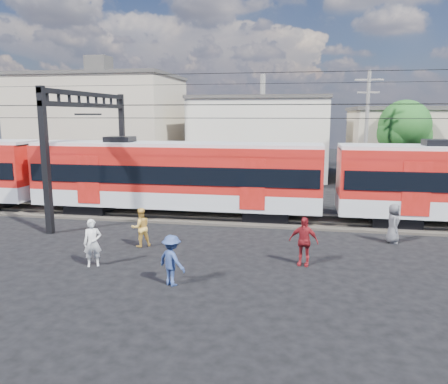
{
  "coord_description": "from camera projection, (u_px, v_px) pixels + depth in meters",
  "views": [
    {
      "loc": [
        1.98,
        -15.18,
        5.71
      ],
      "look_at": [
        -1.7,
        5.0,
        2.04
      ],
      "focal_mm": 35.0,
      "sensor_mm": 36.0,
      "label": 1
    }
  ],
  "objects": [
    {
      "name": "pedestrian_b",
      "position": [
        141.0,
        227.0,
        18.97
      ],
      "size": [
        1.06,
        1.01,
        1.71
      ],
      "primitive_type": "imported",
      "rotation": [
        0.0,
        0.0,
        3.77
      ],
      "color": "gold",
      "rests_on": "ground"
    },
    {
      "name": "rail_near",
      "position": [
        263.0,
        220.0,
        23.04
      ],
      "size": [
        70.0,
        0.12,
        0.12
      ],
      "primitive_type": "cube",
      "color": "#59544C",
      "rests_on": "track_bed"
    },
    {
      "name": "utility_pole_mid",
      "position": [
        366.0,
        132.0,
        28.72
      ],
      "size": [
        1.8,
        0.24,
        8.5
      ],
      "color": "slate",
      "rests_on": "ground"
    },
    {
      "name": "ground",
      "position": [
        245.0,
        272.0,
        16.05
      ],
      "size": [
        120.0,
        120.0,
        0.0
      ],
      "primitive_type": "plane",
      "color": "black",
      "rests_on": "ground"
    },
    {
      "name": "catenary",
      "position": [
        112.0,
        125.0,
        24.42
      ],
      "size": [
        70.0,
        9.3,
        7.52
      ],
      "color": "black",
      "rests_on": "ground"
    },
    {
      "name": "track_bed",
      "position": [
        265.0,
        219.0,
        23.79
      ],
      "size": [
        70.0,
        3.4,
        0.12
      ],
      "primitive_type": "cube",
      "color": "#2D2823",
      "rests_on": "ground"
    },
    {
      "name": "rail_far",
      "position": [
        266.0,
        214.0,
        24.49
      ],
      "size": [
        70.0,
        0.12,
        0.12
      ],
      "primitive_type": "cube",
      "color": "#59544C",
      "rests_on": "track_bed"
    },
    {
      "name": "pedestrian_d",
      "position": [
        304.0,
        241.0,
        16.59
      ],
      "size": [
        1.18,
        0.67,
        1.9
      ],
      "primitive_type": "imported",
      "rotation": [
        0.0,
        0.0,
        -0.2
      ],
      "color": "maroon",
      "rests_on": "ground"
    },
    {
      "name": "pedestrian_c",
      "position": [
        172.0,
        260.0,
        14.65
      ],
      "size": [
        1.3,
        1.13,
        1.74
      ],
      "primitive_type": "imported",
      "rotation": [
        0.0,
        0.0,
        2.61
      ],
      "color": "navy",
      "rests_on": "ground"
    },
    {
      "name": "building_midwest",
      "position": [
        262.0,
        136.0,
        41.91
      ],
      "size": [
        12.24,
        12.24,
        7.3
      ],
      "color": "beige",
      "rests_on": "ground"
    },
    {
      "name": "building_west",
      "position": [
        102.0,
        125.0,
        41.47
      ],
      "size": [
        14.28,
        10.2,
        9.3
      ],
      "color": "gray",
      "rests_on": "ground"
    },
    {
      "name": "commuter_train",
      "position": [
        179.0,
        175.0,
        24.22
      ],
      "size": [
        50.3,
        3.08,
        4.17
      ],
      "color": "black",
      "rests_on": "ground"
    },
    {
      "name": "pedestrian_e",
      "position": [
        393.0,
        224.0,
        19.48
      ],
      "size": [
        0.64,
        0.92,
        1.79
      ],
      "primitive_type": "imported",
      "rotation": [
        0.0,
        0.0,
        1.48
      ],
      "color": "#48484D",
      "rests_on": "ground"
    },
    {
      "name": "pedestrian_a",
      "position": [
        93.0,
        243.0,
        16.51
      ],
      "size": [
        0.78,
        0.67,
        1.82
      ],
      "primitive_type": "imported",
      "rotation": [
        0.0,
        0.0,
        0.43
      ],
      "color": "silver",
      "rests_on": "ground"
    },
    {
      "name": "tree_near",
      "position": [
        407.0,
        129.0,
        31.13
      ],
      "size": [
        3.82,
        3.64,
        6.72
      ],
      "color": "#382619",
      "rests_on": "ground"
    }
  ]
}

